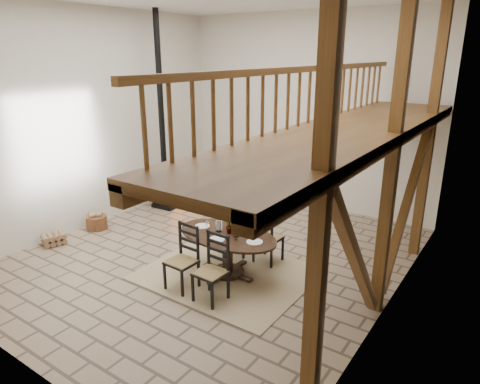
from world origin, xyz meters
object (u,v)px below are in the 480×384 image
Objects in this scene: wood_stove at (164,166)px; log_stack at (54,239)px; dining_table at (228,252)px; log_basket at (97,222)px.

wood_stove is 3.32m from log_stack.
dining_table reaches higher than log_basket.
dining_table is at bearing -0.39° from log_basket.
dining_table is 4.67× the size of log_basket.
dining_table is at bearing 15.41° from log_stack.
wood_stove is 10.30× the size of log_basket.
log_basket is (-0.30, -2.04, -0.96)m from wood_stove.
log_stack is at bearing -162.56° from dining_table.
wood_stove is 2.27m from log_basket.
log_stack is (-0.04, -1.10, -0.05)m from log_basket.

